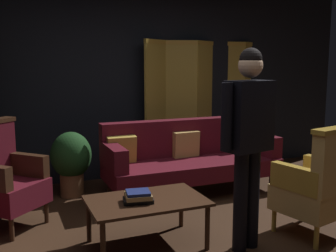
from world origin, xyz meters
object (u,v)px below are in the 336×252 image
at_px(folding_screen, 206,104).
at_px(potted_plant, 71,159).
at_px(book_black_cloth, 138,200).
at_px(book_tan_leather, 138,196).
at_px(armchair_wing_left, 4,178).
at_px(book_navy_cloth, 138,193).
at_px(standing_figure, 248,131).
at_px(coffee_table, 147,205).
at_px(velvet_couch, 189,156).
at_px(armchair_gilt_accent, 318,185).

xyz_separation_m(folding_screen, potted_plant, (-2.08, -0.51, -0.54)).
relative_size(book_black_cloth, book_tan_leather, 1.16).
relative_size(armchair_wing_left, book_navy_cloth, 5.37).
distance_m(armchair_wing_left, standing_figure, 2.35).
bearing_deg(book_black_cloth, coffee_table, 24.54).
xyz_separation_m(potted_plant, book_black_cloth, (0.29, -1.67, -0.01)).
bearing_deg(velvet_couch, potted_plant, 163.86).
bearing_deg(standing_figure, book_black_cloth, 159.00).
bearing_deg(potted_plant, velvet_couch, -16.14).
height_order(velvet_couch, armchair_wing_left, armchair_wing_left).
relative_size(coffee_table, book_tan_leather, 4.64).
bearing_deg(potted_plant, book_navy_cloth, -80.13).
bearing_deg(folding_screen, potted_plant, -166.21).
bearing_deg(potted_plant, coffee_table, -76.89).
distance_m(armchair_gilt_accent, armchair_wing_left, 2.95).
bearing_deg(potted_plant, book_tan_leather, -80.13).
distance_m(velvet_couch, book_tan_leather, 1.67).
bearing_deg(coffee_table, folding_screen, 51.50).
bearing_deg(book_tan_leather, standing_figure, -21.00).
xyz_separation_m(armchair_gilt_accent, potted_plant, (-1.89, 2.04, -0.04)).
relative_size(velvet_couch, book_tan_leather, 9.83).
distance_m(velvet_couch, book_navy_cloth, 1.67).
bearing_deg(velvet_couch, armchair_wing_left, -171.64).
bearing_deg(book_tan_leather, coffee_table, 24.54).
bearing_deg(armchair_wing_left, coffee_table, -39.27).
height_order(armchair_gilt_accent, armchair_wing_left, same).
bearing_deg(book_black_cloth, folding_screen, 50.60).
relative_size(standing_figure, potted_plant, 2.20).
height_order(standing_figure, book_navy_cloth, standing_figure).
height_order(velvet_couch, book_tan_leather, velvet_couch).
xyz_separation_m(armchair_wing_left, book_tan_leather, (1.04, -0.96, -0.02)).
xyz_separation_m(folding_screen, armchair_wing_left, (-2.83, -1.22, -0.50)).
relative_size(armchair_wing_left, book_black_cloth, 4.16).
height_order(folding_screen, velvet_couch, folding_screen).
bearing_deg(book_navy_cloth, armchair_gilt_accent, -12.96).
bearing_deg(armchair_wing_left, armchair_gilt_accent, -26.78).
distance_m(folding_screen, book_black_cloth, 2.88).
relative_size(folding_screen, book_tan_leather, 9.81).
xyz_separation_m(coffee_table, book_black_cloth, (-0.09, -0.04, 0.06)).
distance_m(coffee_table, potted_plant, 1.67).
bearing_deg(folding_screen, book_tan_leather, -129.40).
relative_size(potted_plant, book_tan_leather, 3.60).
distance_m(book_black_cloth, book_tan_leather, 0.04).
xyz_separation_m(folding_screen, book_black_cloth, (-1.79, -2.18, -0.55)).
bearing_deg(standing_figure, potted_plant, 119.82).
distance_m(coffee_table, book_tan_leather, 0.14).
bearing_deg(book_black_cloth, standing_figure, -21.00).
bearing_deg(folding_screen, velvet_couch, -128.20).
relative_size(standing_figure, book_tan_leather, 7.89).
distance_m(coffee_table, book_black_cloth, 0.12).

